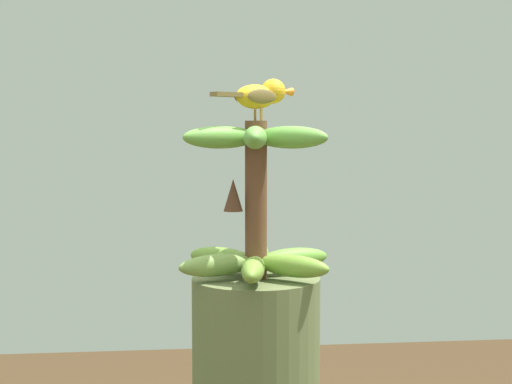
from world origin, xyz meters
TOP-DOWN VIEW (x-y plane):
  - banana_bunch at (-0.00, -0.00)m, footprint 0.30×0.31m
  - perched_bird at (0.01, 0.01)m, footprint 0.16×0.11m

SIDE VIEW (x-z plane):
  - banana_bunch at x=0.00m, z-range 1.29..1.59m
  - perched_bird at x=0.01m, z-range 1.60..1.67m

